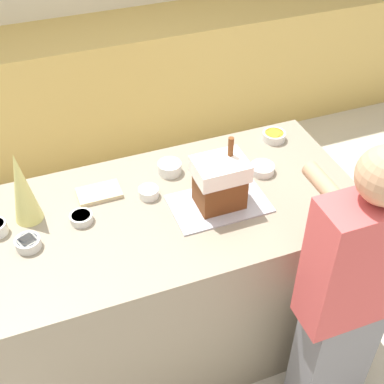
% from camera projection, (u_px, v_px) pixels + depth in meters
% --- Properties ---
extents(ground_plane, '(12.00, 12.00, 0.00)m').
position_uv_depth(ground_plane, '(174.00, 333.00, 2.94)').
color(ground_plane, beige).
extents(back_cabinet_block, '(6.00, 0.60, 0.94)m').
position_uv_depth(back_cabinet_block, '(88.00, 92.00, 4.00)').
color(back_cabinet_block, tan).
rests_on(back_cabinet_block, ground_plane).
extents(kitchen_island, '(1.72, 0.85, 0.94)m').
position_uv_depth(kitchen_island, '(172.00, 278.00, 2.64)').
color(kitchen_island, gray).
rests_on(kitchen_island, ground_plane).
extents(baking_tray, '(0.42, 0.27, 0.01)m').
position_uv_depth(baking_tray, '(219.00, 204.00, 2.35)').
color(baking_tray, '#B2B2BC').
rests_on(baking_tray, kitchen_island).
extents(gingerbread_house, '(0.22, 0.17, 0.32)m').
position_uv_depth(gingerbread_house, '(220.00, 182.00, 2.27)').
color(gingerbread_house, brown).
rests_on(gingerbread_house, baking_tray).
extents(decorative_tree, '(0.12, 0.12, 0.34)m').
position_uv_depth(decorative_tree, '(22.00, 188.00, 2.17)').
color(decorative_tree, '#DBD675').
rests_on(decorative_tree, kitchen_island).
extents(candy_bowl_near_tray_right, '(0.12, 0.12, 0.04)m').
position_uv_depth(candy_bowl_near_tray_right, '(262.00, 168.00, 2.51)').
color(candy_bowl_near_tray_right, white).
rests_on(candy_bowl_near_tray_right, kitchen_island).
extents(candy_bowl_behind_tray, '(0.12, 0.12, 0.04)m').
position_uv_depth(candy_bowl_behind_tray, '(274.00, 136.00, 2.71)').
color(candy_bowl_behind_tray, silver).
rests_on(candy_bowl_behind_tray, kitchen_island).
extents(candy_bowl_front_corner, '(0.10, 0.10, 0.04)m').
position_uv_depth(candy_bowl_front_corner, '(81.00, 218.00, 2.26)').
color(candy_bowl_front_corner, silver).
rests_on(candy_bowl_front_corner, kitchen_island).
extents(candy_bowl_far_right, '(0.11, 0.11, 0.05)m').
position_uv_depth(candy_bowl_far_right, '(170.00, 167.00, 2.50)').
color(candy_bowl_far_right, white).
rests_on(candy_bowl_far_right, kitchen_island).
extents(candy_bowl_far_left, '(0.10, 0.10, 0.04)m').
position_uv_depth(candy_bowl_far_left, '(28.00, 243.00, 2.14)').
color(candy_bowl_far_left, silver).
rests_on(candy_bowl_far_left, kitchen_island).
extents(candy_bowl_center_rear, '(0.09, 0.09, 0.04)m').
position_uv_depth(candy_bowl_center_rear, '(149.00, 192.00, 2.38)').
color(candy_bowl_center_rear, white).
rests_on(candy_bowl_center_rear, kitchen_island).
extents(cookbook, '(0.19, 0.12, 0.02)m').
position_uv_depth(cookbook, '(99.00, 193.00, 2.39)').
color(cookbook, '#CCB78C').
rests_on(cookbook, kitchen_island).
extents(person, '(0.41, 0.51, 1.55)m').
position_uv_depth(person, '(347.00, 302.00, 2.12)').
color(person, slate).
rests_on(person, ground_plane).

